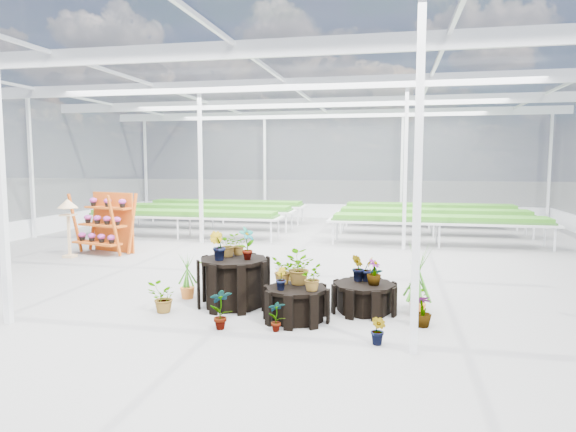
% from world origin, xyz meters
% --- Properties ---
extents(ground_plane, '(24.00, 24.00, 0.00)m').
position_xyz_m(ground_plane, '(0.00, 0.00, 0.00)').
color(ground_plane, gray).
rests_on(ground_plane, ground).
extents(greenhouse_shell, '(18.00, 24.00, 4.50)m').
position_xyz_m(greenhouse_shell, '(0.00, 0.00, 2.25)').
color(greenhouse_shell, white).
rests_on(greenhouse_shell, ground).
extents(steel_frame, '(18.00, 24.00, 4.50)m').
position_xyz_m(steel_frame, '(0.00, 0.00, 2.25)').
color(steel_frame, silver).
rests_on(steel_frame, ground).
extents(nursery_benches, '(16.00, 7.00, 0.84)m').
position_xyz_m(nursery_benches, '(0.00, 7.20, 0.42)').
color(nursery_benches, silver).
rests_on(nursery_benches, ground).
extents(plinth_tall, '(1.49, 1.49, 0.82)m').
position_xyz_m(plinth_tall, '(0.07, -2.37, 0.41)').
color(plinth_tall, black).
rests_on(plinth_tall, ground).
extents(plinth_mid, '(1.05, 1.05, 0.53)m').
position_xyz_m(plinth_mid, '(1.27, -2.97, 0.26)').
color(plinth_mid, black).
rests_on(plinth_mid, ground).
extents(plinth_low, '(1.37, 1.37, 0.47)m').
position_xyz_m(plinth_low, '(2.27, -2.27, 0.24)').
color(plinth_low, black).
rests_on(plinth_low, ground).
extents(shelf_rack, '(1.71, 1.21, 1.63)m').
position_xyz_m(shelf_rack, '(-4.91, 1.78, 0.82)').
color(shelf_rack, '#C05013').
rests_on(shelf_rack, ground).
extents(bird_table, '(0.42, 0.42, 1.52)m').
position_xyz_m(bird_table, '(-5.46, 1.05, 0.76)').
color(bird_table, tan).
rests_on(bird_table, ground).
extents(nursery_plants, '(4.65, 3.21, 1.38)m').
position_xyz_m(nursery_plants, '(0.83, -2.09, 0.50)').
color(nursery_plants, '#33771D').
rests_on(nursery_plants, ground).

